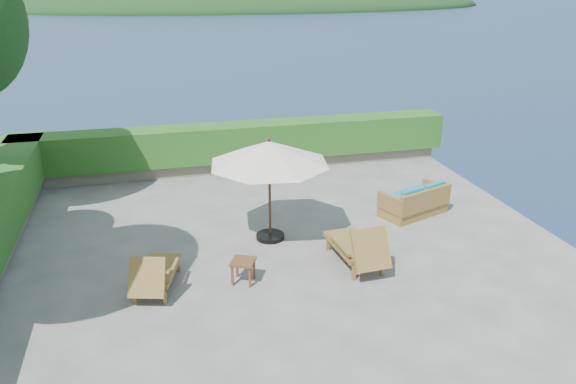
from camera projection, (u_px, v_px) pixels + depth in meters
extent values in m
plane|color=gray|center=(283.00, 258.00, 11.25)|extent=(12.00, 12.00, 0.00)
cube|color=#4F493E|center=(283.00, 324.00, 11.82)|extent=(12.00, 12.00, 3.00)
plane|color=#142940|center=(284.00, 379.00, 12.35)|extent=(600.00, 600.00, 0.00)
ellipsoid|color=#133217|center=(250.00, 7.00, 144.43)|extent=(126.00, 57.60, 12.60)
cube|color=gray|center=(238.00, 164.00, 16.24)|extent=(12.00, 0.60, 0.36)
cube|color=#154B15|center=(237.00, 142.00, 16.00)|extent=(12.40, 0.90, 1.00)
cylinder|color=black|center=(270.00, 236.00, 12.08)|extent=(0.74, 0.74, 0.10)
cylinder|color=#3C2616|center=(270.00, 191.00, 11.70)|extent=(0.07, 0.07, 2.18)
cone|color=beige|center=(269.00, 152.00, 11.39)|extent=(3.08, 3.08, 0.48)
sphere|color=#3C2616|center=(269.00, 139.00, 11.29)|extent=(0.10, 0.10, 0.08)
cube|color=olive|center=(135.00, 297.00, 9.68)|extent=(0.07, 0.07, 0.24)
cube|color=olive|center=(165.00, 298.00, 9.67)|extent=(0.07, 0.07, 0.24)
cube|color=olive|center=(151.00, 266.00, 10.73)|extent=(0.07, 0.07, 0.24)
cube|color=olive|center=(179.00, 266.00, 10.71)|extent=(0.07, 0.07, 0.24)
cube|color=olive|center=(158.00, 271.00, 10.23)|extent=(0.92, 1.33, 0.08)
cube|color=olive|center=(147.00, 277.00, 9.48)|extent=(0.70, 0.55, 0.65)
cube|color=olive|center=(137.00, 269.00, 10.01)|extent=(0.27, 0.78, 0.05)
cube|color=olive|center=(173.00, 269.00, 9.99)|extent=(0.27, 0.78, 0.05)
cube|color=olive|center=(354.00, 273.00, 10.42)|extent=(0.07, 0.07, 0.28)
cube|color=olive|center=(382.00, 268.00, 10.59)|extent=(0.07, 0.07, 0.28)
cube|color=olive|center=(328.00, 244.00, 11.54)|extent=(0.07, 0.07, 0.28)
cube|color=olive|center=(354.00, 240.00, 11.72)|extent=(0.07, 0.07, 0.28)
cube|color=olive|center=(352.00, 245.00, 11.09)|extent=(0.80, 1.43, 0.10)
cube|color=olive|center=(371.00, 249.00, 10.28)|extent=(0.73, 0.50, 0.74)
cube|color=olive|center=(340.00, 245.00, 10.74)|extent=(0.13, 0.90, 0.05)
cube|color=olive|center=(374.00, 240.00, 10.95)|extent=(0.13, 0.90, 0.05)
cube|color=brown|center=(232.00, 276.00, 10.21)|extent=(0.05, 0.05, 0.40)
cube|color=brown|center=(250.00, 277.00, 10.15)|extent=(0.05, 0.05, 0.40)
cube|color=brown|center=(237.00, 267.00, 10.51)|extent=(0.05, 0.05, 0.40)
cube|color=brown|center=(254.00, 269.00, 10.45)|extent=(0.05, 0.05, 0.40)
cube|color=brown|center=(243.00, 262.00, 10.25)|extent=(0.55, 0.55, 0.05)
cube|color=olive|center=(413.00, 207.00, 13.26)|extent=(1.75, 1.28, 0.35)
cube|color=olive|center=(426.00, 200.00, 12.87)|extent=(1.52, 0.66, 0.48)
cube|color=olive|center=(390.00, 204.00, 12.77)|extent=(0.37, 0.77, 0.39)
cube|color=olive|center=(436.00, 190.00, 13.56)|extent=(0.37, 0.77, 0.39)
cube|color=teal|center=(401.00, 200.00, 13.01)|extent=(0.86, 0.83, 0.16)
cube|color=teal|center=(423.00, 193.00, 13.40)|extent=(0.86, 0.83, 0.16)
cube|color=teal|center=(412.00, 196.00, 12.69)|extent=(0.62, 0.33, 0.31)
cube|color=teal|center=(434.00, 190.00, 13.08)|extent=(0.62, 0.33, 0.31)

